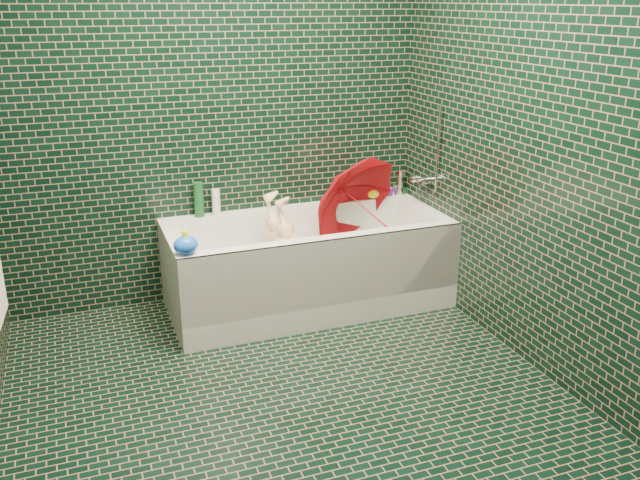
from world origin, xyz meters
name	(u,v)px	position (x,y,z in m)	size (l,w,h in m)	color
floor	(291,403)	(0.00, 0.00, 0.00)	(2.80, 2.80, 0.00)	black
wall_back	(215,100)	(0.00, 1.40, 1.25)	(2.80, 2.80, 0.00)	black
wall_front	(472,260)	(0.00, -1.40, 1.25)	(2.80, 2.80, 0.00)	black
wall_right	(545,125)	(1.30, 0.00, 1.25)	(2.80, 2.80, 0.00)	black
bathtub	(309,274)	(0.45, 1.01, 0.21)	(1.70, 0.75, 0.55)	white
bath_mat	(308,281)	(0.45, 1.02, 0.16)	(1.35, 0.47, 0.01)	green
water	(308,259)	(0.45, 1.02, 0.30)	(1.48, 0.53, 0.00)	silver
faucet	(428,174)	(1.26, 1.02, 0.77)	(0.18, 0.19, 0.55)	silver
child	(292,260)	(0.35, 1.03, 0.31)	(0.31, 0.20, 0.85)	beige
umbrella	(366,209)	(0.85, 1.06, 0.57)	(0.62, 0.62, 0.54)	red
soap_bottle_a	(388,195)	(1.15, 1.36, 0.55)	(0.11, 0.11, 0.27)	white
soap_bottle_b	(393,196)	(1.19, 1.35, 0.55)	(0.09, 0.09, 0.19)	#461D6C
soap_bottle_c	(398,195)	(1.23, 1.35, 0.55)	(0.13, 0.13, 0.16)	#154A20
bottle_right_tall	(374,183)	(1.04, 1.35, 0.65)	(0.06, 0.06, 0.20)	#154A20
bottle_right_pump	(400,183)	(1.23, 1.35, 0.64)	(0.05, 0.05, 0.17)	silver
bottle_left_tall	(199,200)	(-0.14, 1.35, 0.66)	(0.06, 0.06, 0.21)	#154A20
bottle_left_short	(216,202)	(-0.04, 1.34, 0.63)	(0.05, 0.05, 0.17)	white
rubber_duck	(374,192)	(1.03, 1.32, 0.60)	(0.13, 0.09, 0.10)	#FFFE1A
bath_toy	(186,245)	(-0.34, 0.71, 0.61)	(0.14, 0.13, 0.13)	blue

